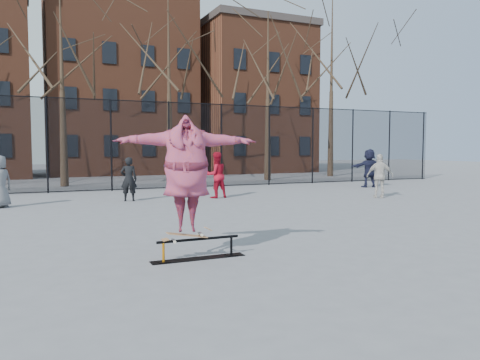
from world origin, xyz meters
name	(u,v)px	position (x,y,z in m)	size (l,w,h in m)	color
ground	(291,243)	(0.00, 0.00, 0.00)	(100.00, 100.00, 0.00)	slate
skate_rail	(198,251)	(-2.12, -0.48, 0.14)	(1.65, 0.25, 0.36)	black
skateboard	(187,236)	(-2.32, -0.48, 0.41)	(0.75, 0.18, 0.09)	#92613A
skater	(187,176)	(-2.32, -0.48, 1.43)	(2.40, 0.65, 1.95)	#673E9B
bystander_black	(129,179)	(-1.50, 8.69, 0.78)	(0.57, 0.37, 1.56)	black
bystander_red	(216,175)	(1.70, 8.39, 0.86)	(0.84, 0.65, 1.73)	#A40E21
bystander_white	(380,176)	(7.34, 5.87, 0.83)	(0.97, 0.41, 1.66)	beige
bystander_navy	(369,168)	(10.10, 9.79, 0.92)	(1.70, 0.54, 1.83)	#191B33
fence	(143,144)	(-0.01, 13.00, 2.05)	(34.03, 0.07, 4.00)	black
tree_row	(119,42)	(-0.25, 17.15, 7.36)	(33.66, 7.46, 10.67)	black
rowhouses	(111,88)	(0.72, 26.00, 6.06)	(29.00, 7.00, 13.00)	brown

